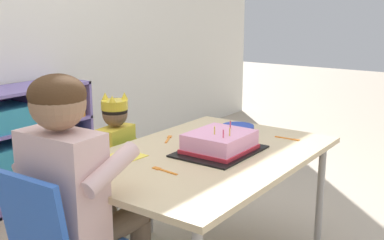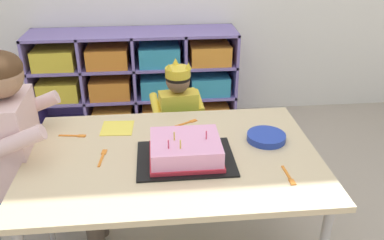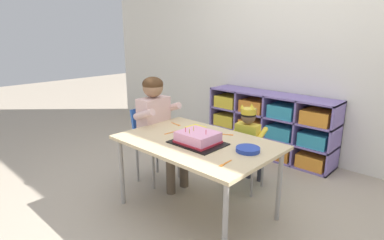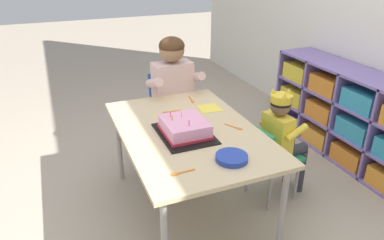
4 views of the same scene
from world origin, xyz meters
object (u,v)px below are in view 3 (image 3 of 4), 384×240
(paper_plate_stack, at_px, (248,149))
(fork_scattered_mid_table, at_px, (227,135))
(adult_helper_seated, at_px, (158,120))
(classroom_chair_blue, at_px, (244,155))
(fork_at_table_front_edge, at_px, (176,124))
(child_with_crown, at_px, (249,136))
(activity_table, at_px, (197,146))
(fork_near_child_seat, at_px, (172,132))
(birthday_cake_on_tray, at_px, (198,139))
(fork_beside_plate_stack, at_px, (225,164))
(classroom_chair_adult_side, at_px, (151,137))

(paper_plate_stack, bearing_deg, fork_scattered_mid_table, 149.32)
(adult_helper_seated, height_order, paper_plate_stack, adult_helper_seated)
(fork_scattered_mid_table, bearing_deg, classroom_chair_blue, -115.80)
(fork_at_table_front_edge, relative_size, fork_scattered_mid_table, 1.04)
(child_with_crown, bearing_deg, activity_table, 77.18)
(fork_near_child_seat, bearing_deg, fork_at_table_front_edge, -137.44)
(birthday_cake_on_tray, height_order, fork_at_table_front_edge, birthday_cake_on_tray)
(classroom_chair_blue, relative_size, paper_plate_stack, 3.39)
(activity_table, relative_size, classroom_chair_blue, 2.10)
(fork_at_table_front_edge, distance_m, fork_beside_plate_stack, 0.95)
(adult_helper_seated, height_order, birthday_cake_on_tray, adult_helper_seated)
(classroom_chair_adult_side, relative_size, fork_beside_plate_stack, 5.75)
(child_with_crown, height_order, fork_at_table_front_edge, child_with_crown)
(adult_helper_seated, height_order, fork_near_child_seat, adult_helper_seated)
(classroom_chair_blue, relative_size, child_with_crown, 0.71)
(birthday_cake_on_tray, xyz_separation_m, fork_scattered_mid_table, (0.03, 0.32, -0.04))
(classroom_chair_adult_side, height_order, fork_beside_plate_stack, classroom_chair_adult_side)
(activity_table, bearing_deg, classroom_chair_blue, 82.86)
(child_with_crown, bearing_deg, fork_scattered_mid_table, 86.01)
(fork_beside_plate_stack, bearing_deg, adult_helper_seated, 69.14)
(child_with_crown, xyz_separation_m, adult_helper_seated, (-0.67, -0.52, 0.14))
(classroom_chair_blue, xyz_separation_m, classroom_chair_adult_side, (-0.80, -0.43, 0.09))
(activity_table, distance_m, adult_helper_seated, 0.64)
(birthday_cake_on_tray, xyz_separation_m, fork_near_child_seat, (-0.34, 0.05, -0.04))
(fork_near_child_seat, height_order, fork_beside_plate_stack, same)
(adult_helper_seated, distance_m, birthday_cake_on_tray, 0.69)
(adult_helper_seated, relative_size, paper_plate_stack, 6.10)
(paper_plate_stack, xyz_separation_m, fork_scattered_mid_table, (-0.33, 0.20, -0.01))
(classroom_chair_blue, xyz_separation_m, fork_near_child_seat, (-0.36, -0.56, 0.27))
(child_with_crown, distance_m, birthday_cake_on_tray, 0.72)
(activity_table, distance_m, fork_near_child_seat, 0.29)
(child_with_crown, height_order, adult_helper_seated, adult_helper_seated)
(adult_helper_seated, distance_m, fork_at_table_front_edge, 0.19)
(paper_plate_stack, bearing_deg, fork_at_table_front_edge, 171.97)
(classroom_chair_blue, xyz_separation_m, fork_beside_plate_stack, (0.36, -0.77, 0.27))
(paper_plate_stack, xyz_separation_m, fork_at_table_front_edge, (-0.85, 0.12, -0.01))
(classroom_chair_adult_side, bearing_deg, fork_scattered_mid_table, -82.69)
(child_with_crown, height_order, paper_plate_stack, child_with_crown)
(classroom_chair_blue, distance_m, paper_plate_stack, 0.66)
(fork_beside_plate_stack, xyz_separation_m, fork_scattered_mid_table, (-0.35, 0.48, 0.00))
(classroom_chair_blue, xyz_separation_m, adult_helper_seated, (-0.69, -0.42, 0.29))
(classroom_chair_adult_side, distance_m, paper_plate_stack, 1.16)
(adult_helper_seated, bearing_deg, classroom_chair_adult_side, 90.00)
(activity_table, xyz_separation_m, classroom_chair_adult_side, (-0.73, 0.13, -0.13))
(child_with_crown, xyz_separation_m, fork_scattered_mid_table, (0.03, -0.38, 0.12))
(birthday_cake_on_tray, bearing_deg, child_with_crown, 89.37)
(fork_near_child_seat, height_order, fork_scattered_mid_table, same)
(birthday_cake_on_tray, distance_m, fork_at_table_front_edge, 0.54)
(child_with_crown, relative_size, fork_near_child_seat, 6.21)
(birthday_cake_on_tray, bearing_deg, adult_helper_seated, 164.57)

